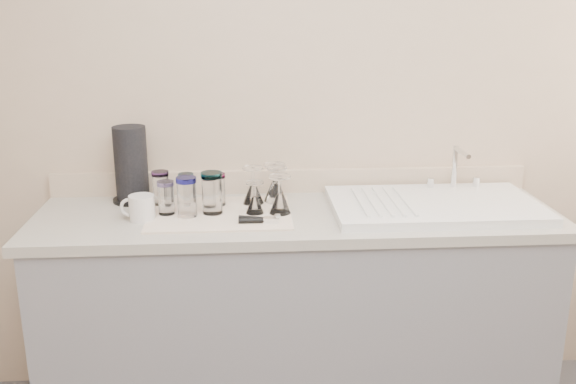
{
  "coord_description": "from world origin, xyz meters",
  "views": [
    {
      "loc": [
        -0.2,
        -1.2,
        1.7
      ],
      "look_at": [
        -0.04,
        1.15,
        1.0
      ],
      "focal_mm": 40.0,
      "sensor_mm": 36.0,
      "label": 1
    }
  ],
  "objects": [
    {
      "name": "white_mug",
      "position": [
        -0.6,
        1.15,
        0.95
      ],
      "size": [
        0.14,
        0.11,
        0.1
      ],
      "color": "silver",
      "rests_on": "counter_unit"
    },
    {
      "name": "goblet_extra",
      "position": [
        -0.08,
        1.34,
        0.96
      ],
      "size": [
        0.09,
        0.09,
        0.16
      ],
      "color": "white",
      "rests_on": "dish_towel"
    },
    {
      "name": "dish_towel",
      "position": [
        -0.3,
        1.2,
        0.9
      ],
      "size": [
        0.55,
        0.42,
        0.01
      ],
      "primitive_type": "cube",
      "color": "white",
      "rests_on": "counter_unit"
    },
    {
      "name": "paper_towel_roll",
      "position": [
        -0.67,
        1.4,
        1.05
      ],
      "size": [
        0.17,
        0.17,
        0.32
      ],
      "color": "black",
      "rests_on": "counter_unit"
    },
    {
      "name": "tumbler_cyan",
      "position": [
        -0.44,
        1.33,
        0.97
      ],
      "size": [
        0.06,
        0.06,
        0.12
      ],
      "color": "white",
      "rests_on": "dish_towel"
    },
    {
      "name": "counter_unit",
      "position": [
        0.0,
        1.2,
        0.45
      ],
      "size": [
        2.06,
        0.62,
        0.9
      ],
      "color": "slate",
      "rests_on": "ground"
    },
    {
      "name": "tumbler_lavender",
      "position": [
        -0.33,
        1.19,
        0.99
      ],
      "size": [
        0.08,
        0.08,
        0.16
      ],
      "color": "white",
      "rests_on": "dish_towel"
    },
    {
      "name": "tumbler_blue",
      "position": [
        -0.43,
        1.16,
        0.99
      ],
      "size": [
        0.08,
        0.08,
        0.15
      ],
      "color": "white",
      "rests_on": "dish_towel"
    },
    {
      "name": "goblet_back_left",
      "position": [
        -0.17,
        1.31,
        0.96
      ],
      "size": [
        0.09,
        0.09,
        0.15
      ],
      "color": "white",
      "rests_on": "dish_towel"
    },
    {
      "name": "tumbler_magenta",
      "position": [
        -0.51,
        1.2,
        0.97
      ],
      "size": [
        0.07,
        0.07,
        0.13
      ],
      "color": "white",
      "rests_on": "dish_towel"
    },
    {
      "name": "tumbler_purple",
      "position": [
        -0.32,
        1.3,
        0.97
      ],
      "size": [
        0.07,
        0.07,
        0.13
      ],
      "color": "white",
      "rests_on": "dish_towel"
    },
    {
      "name": "goblet_front_right",
      "position": [
        -0.07,
        1.17,
        0.96
      ],
      "size": [
        0.08,
        0.08,
        0.15
      ],
      "color": "white",
      "rests_on": "dish_towel"
    },
    {
      "name": "can_opener",
      "position": [
        -0.15,
        1.07,
        0.92
      ],
      "size": [
        0.16,
        0.07,
        0.02
      ],
      "color": "silver",
      "rests_on": "dish_towel"
    },
    {
      "name": "goblet_front_left",
      "position": [
        -0.17,
        1.18,
        0.95
      ],
      "size": [
        0.07,
        0.07,
        0.13
      ],
      "color": "white",
      "rests_on": "dish_towel"
    },
    {
      "name": "goblet_back_right",
      "position": [
        -0.07,
        1.32,
        0.96
      ],
      "size": [
        0.08,
        0.08,
        0.15
      ],
      "color": "white",
      "rests_on": "dish_towel"
    },
    {
      "name": "tumbler_teal",
      "position": [
        -0.54,
        1.32,
        0.98
      ],
      "size": [
        0.07,
        0.07,
        0.14
      ],
      "color": "white",
      "rests_on": "dish_towel"
    },
    {
      "name": "sink_unit",
      "position": [
        0.55,
        1.2,
        0.92
      ],
      "size": [
        0.82,
        0.5,
        0.22
      ],
      "color": "white",
      "rests_on": "counter_unit"
    },
    {
      "name": "room_envelope",
      "position": [
        0.0,
        0.0,
        1.56
      ],
      "size": [
        3.54,
        3.5,
        2.52
      ],
      "color": "#515055",
      "rests_on": "ground"
    }
  ]
}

